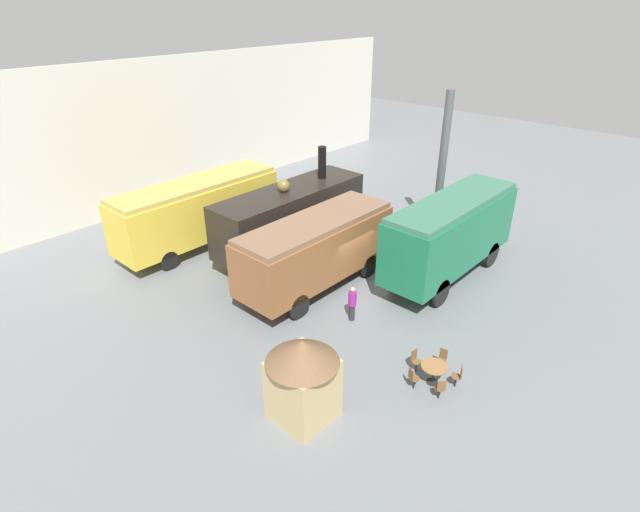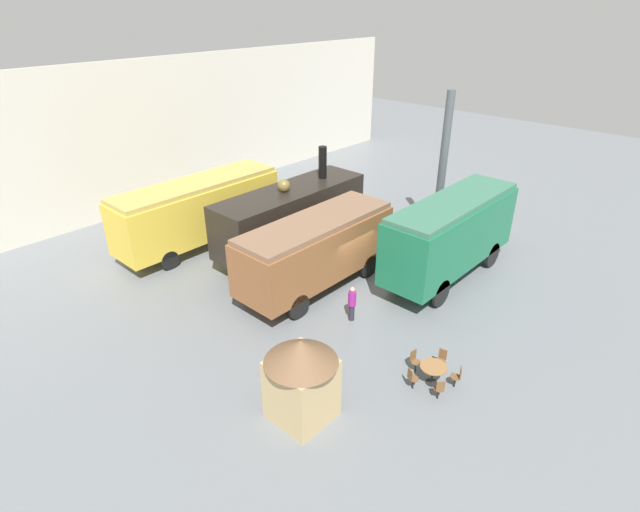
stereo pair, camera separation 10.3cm
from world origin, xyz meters
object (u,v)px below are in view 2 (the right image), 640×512
at_px(passenger_coach_vintage, 198,209).
at_px(passenger_coach_wooden, 316,247).
at_px(cafe_table_near, 433,369).
at_px(streamlined_locomotive, 458,228).
at_px(ticket_kiosk, 301,375).
at_px(cafe_chair_0, 412,377).
at_px(visitor_person, 352,302).
at_px(steam_locomotive, 291,214).

distance_m(passenger_coach_vintage, passenger_coach_wooden, 7.76).
distance_m(passenger_coach_wooden, cafe_table_near, 7.95).
height_order(streamlined_locomotive, ticket_kiosk, streamlined_locomotive).
xyz_separation_m(cafe_chair_0, ticket_kiosk, (-3.44, 1.93, 1.16)).
height_order(cafe_chair_0, visitor_person, visitor_person).
xyz_separation_m(passenger_coach_vintage, steam_locomotive, (2.72, -4.31, 0.06)).
xyz_separation_m(passenger_coach_wooden, streamlined_locomotive, (5.64, -4.00, 0.32)).
distance_m(steam_locomotive, ticket_kiosk, 11.79).
height_order(streamlined_locomotive, cafe_table_near, streamlined_locomotive).
relative_size(steam_locomotive, streamlined_locomotive, 0.87).
distance_m(passenger_coach_vintage, cafe_chair_0, 15.07).
bearing_deg(ticket_kiosk, cafe_chair_0, -29.34).
relative_size(visitor_person, ticket_kiosk, 0.53).
xyz_separation_m(steam_locomotive, cafe_chair_0, (-4.58, -10.56, -1.65)).
relative_size(passenger_coach_vintage, cafe_table_near, 9.76).
relative_size(streamlined_locomotive, ticket_kiosk, 3.37).
xyz_separation_m(passenger_coach_wooden, ticket_kiosk, (-6.28, -5.24, -0.37)).
bearing_deg(cafe_chair_0, passenger_coach_vintage, 108.99).
bearing_deg(passenger_coach_vintage, ticket_kiosk, -112.29).
bearing_deg(ticket_kiosk, steam_locomotive, 47.08).
height_order(passenger_coach_vintage, passenger_coach_wooden, passenger_coach_vintage).
height_order(passenger_coach_wooden, visitor_person, passenger_coach_wooden).
bearing_deg(passenger_coach_vintage, passenger_coach_wooden, -82.76).
distance_m(streamlined_locomotive, visitor_person, 6.89).
bearing_deg(visitor_person, steam_locomotive, 66.64).
distance_m(passenger_coach_vintage, steam_locomotive, 5.09).
bearing_deg(cafe_table_near, visitor_person, 76.73).
bearing_deg(streamlined_locomotive, cafe_table_near, -155.36).
bearing_deg(cafe_chair_0, steam_locomotive, 92.67).
relative_size(passenger_coach_vintage, visitor_person, 5.78).
height_order(streamlined_locomotive, visitor_person, streamlined_locomotive).
height_order(passenger_coach_vintage, visitor_person, passenger_coach_vintage).
relative_size(streamlined_locomotive, visitor_person, 6.34).
bearing_deg(ticket_kiosk, passenger_coach_vintage, 67.71).
xyz_separation_m(streamlined_locomotive, visitor_person, (-6.64, 1.02, -1.51)).
distance_m(cafe_table_near, cafe_chair_0, 0.85).
bearing_deg(ticket_kiosk, streamlined_locomotive, 5.93).
xyz_separation_m(cafe_table_near, ticket_kiosk, (-4.20, 2.30, 1.07)).
height_order(passenger_coach_wooden, cafe_table_near, passenger_coach_wooden).
xyz_separation_m(passenger_coach_wooden, cafe_chair_0, (-2.84, -7.17, -1.53)).
distance_m(streamlined_locomotive, cafe_chair_0, 9.24).
bearing_deg(visitor_person, passenger_coach_vintage, 89.84).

